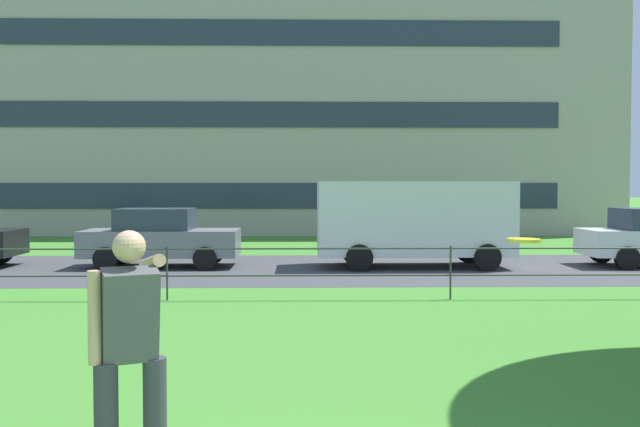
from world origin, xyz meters
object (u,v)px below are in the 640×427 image
(person_thrower, at_px, (130,351))
(panel_van_center, at_px, (414,219))
(frisbee, at_px, (524,240))
(apartment_building_background, at_px, (193,90))
(car_grey_far_right, at_px, (160,237))

(person_thrower, distance_m, panel_van_center, 13.72)
(frisbee, distance_m, apartment_building_background, 31.57)
(person_thrower, xyz_separation_m, frisbee, (2.96, 0.90, 0.68))
(car_grey_far_right, height_order, apartment_building_background, apartment_building_background)
(car_grey_far_right, relative_size, panel_van_center, 0.80)
(car_grey_far_right, bearing_deg, apartment_building_background, 96.56)
(car_grey_far_right, bearing_deg, panel_van_center, -1.01)
(person_thrower, relative_size, panel_van_center, 0.36)
(person_thrower, xyz_separation_m, panel_van_center, (4.02, 13.11, 0.30))
(frisbee, distance_m, panel_van_center, 12.26)
(car_grey_far_right, xyz_separation_m, apartment_building_background, (-2.05, 17.80, 6.40))
(person_thrower, xyz_separation_m, car_grey_far_right, (-2.64, 13.23, -0.19))
(frisbee, bearing_deg, car_grey_far_right, 114.41)
(frisbee, relative_size, car_grey_far_right, 0.09)
(panel_van_center, xyz_separation_m, apartment_building_background, (-8.70, 17.92, 5.91))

